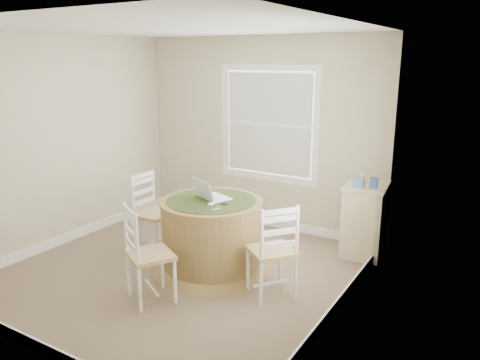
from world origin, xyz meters
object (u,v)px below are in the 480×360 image
Objects in this scene: chair_left at (155,213)px; chair_near at (150,254)px; chair_right at (272,250)px; laptop at (212,196)px; round_table at (212,232)px; corner_chest at (364,219)px.

chair_near is (0.78, -0.96, 0.00)m from chair_left.
chair_right is 2.14× the size of laptop.
round_table is 0.41m from laptop.
round_table is 0.90m from chair_left.
chair_left reaches higher than round_table.
round_table is 1.37× the size of chair_left.
laptop reaches higher than chair_right.
corner_chest is (2.22, 1.23, -0.04)m from chair_left.
round_table is at bearing -63.78° from chair_right.
corner_chest is at bearing 61.58° from round_table.
laptop is (0.09, 0.93, 0.37)m from chair_near.
round_table is at bearing -67.44° from chair_near.
chair_left is (-0.90, 0.08, 0.04)m from round_table.
laptop is at bearing -65.09° from chair_near.
chair_near is 1.18m from chair_right.
chair_right is at bearing -172.52° from laptop.
corner_chest is (0.48, 1.49, -0.04)m from chair_right.
laptop is (0.86, -0.02, 0.37)m from chair_left.
round_table is 1.37× the size of chair_near.
chair_near reaches higher than round_table.
chair_near is at bearing -15.42° from chair_right.
chair_left is at bearing -60.00° from chair_right.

